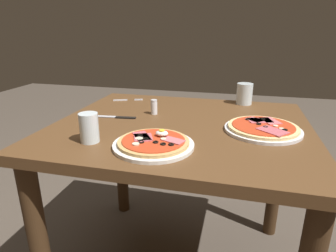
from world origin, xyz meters
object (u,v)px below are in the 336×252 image
dining_table (181,151)px  fork (126,100)px  knife (117,117)px  salt_shaker (154,107)px  pizza_across_left (263,128)px  water_glass_near (89,130)px  water_glass_far (244,95)px  pizza_foreground (154,143)px

dining_table → fork: fork is taller
fork → knife: knife is taller
knife → salt_shaker: (0.14, 0.10, 0.03)m
dining_table → fork: bearing=140.8°
pizza_across_left → water_glass_near: water_glass_near is taller
knife → water_glass_far: bearing=35.5°
knife → salt_shaker: size_ratio=2.92×
fork → water_glass_far: bearing=7.6°
water_glass_near → water_glass_far: bearing=51.9°
pizza_across_left → water_glass_near: (-0.59, -0.25, 0.03)m
pizza_foreground → water_glass_far: water_glass_far is taller
water_glass_far → salt_shaker: (-0.40, -0.29, -0.01)m
water_glass_near → salt_shaker: water_glass_near is taller
pizza_across_left → water_glass_near: bearing=-156.6°
fork → pizza_across_left: bearing=-24.9°
water_glass_near → water_glass_far: (0.52, 0.66, 0.00)m
fork → knife: (0.08, -0.30, 0.00)m
water_glass_far → fork: bearing=-172.4°
knife → dining_table: bearing=-0.3°
water_glass_far → pizza_across_left: bearing=-79.8°
pizza_foreground → water_glass_far: size_ratio=2.56×
pizza_foreground → pizza_across_left: size_ratio=0.94×
pizza_across_left → knife: size_ratio=1.47×
pizza_across_left → knife: bearing=178.1°
knife → salt_shaker: salt_shaker is taller
pizza_foreground → water_glass_near: 0.23m
pizza_foreground → knife: size_ratio=1.39×
pizza_across_left → knife: (-0.61, 0.02, -0.01)m
pizza_foreground → fork: 0.65m
pizza_foreground → salt_shaker: bearing=106.5°
water_glass_near → salt_shaker: 0.39m
pizza_across_left → fork: (-0.69, 0.32, -0.01)m
water_glass_near → pizza_across_left: bearing=23.4°
water_glass_far → salt_shaker: size_ratio=1.58×
pizza_foreground → water_glass_near: (-0.23, -0.01, 0.03)m
water_glass_near → knife: bearing=94.3°
dining_table → fork: (-0.37, 0.30, 0.13)m
pizza_across_left → fork: size_ratio=1.88×
water_glass_near → knife: water_glass_near is taller
pizza_foreground → salt_shaker: 0.37m
pizza_foreground → pizza_across_left: bearing=33.8°
dining_table → water_glass_far: (0.25, 0.38, 0.17)m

